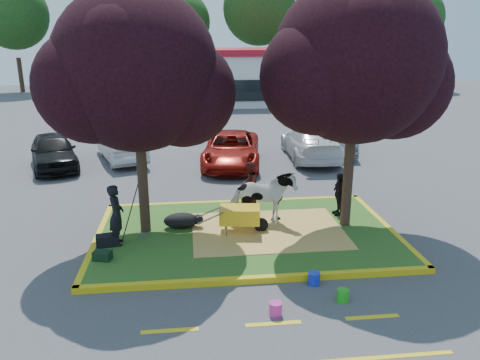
{
  "coord_description": "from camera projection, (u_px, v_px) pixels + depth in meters",
  "views": [
    {
      "loc": [
        -1.53,
        -11.96,
        5.36
      ],
      "look_at": [
        -0.12,
        0.5,
        1.5
      ],
      "focal_mm": 35.0,
      "sensor_mm": 36.0,
      "label": 1
    }
  ],
  "objects": [
    {
      "name": "ground",
      "position": [
        246.0,
        236.0,
        13.1
      ],
      "size": [
        90.0,
        90.0,
        0.0
      ],
      "primitive_type": "plane",
      "color": "#424244",
      "rests_on": "ground"
    },
    {
      "name": "median_island",
      "position": [
        246.0,
        234.0,
        13.07
      ],
      "size": [
        8.0,
        5.0,
        0.15
      ],
      "primitive_type": "cube",
      "color": "#25581B",
      "rests_on": "ground"
    },
    {
      "name": "curb_near",
      "position": [
        261.0,
        279.0,
        10.62
      ],
      "size": [
        8.3,
        0.16,
        0.15
      ],
      "primitive_type": "cube",
      "color": "gold",
      "rests_on": "ground"
    },
    {
      "name": "curb_far",
      "position": [
        237.0,
        203.0,
        15.52
      ],
      "size": [
        8.3,
        0.16,
        0.15
      ],
      "primitive_type": "cube",
      "color": "gold",
      "rests_on": "ground"
    },
    {
      "name": "curb_left",
      "position": [
        97.0,
        241.0,
        12.64
      ],
      "size": [
        0.16,
        5.3,
        0.15
      ],
      "primitive_type": "cube",
      "color": "gold",
      "rests_on": "ground"
    },
    {
      "name": "curb_right",
      "position": [
        386.0,
        227.0,
        13.51
      ],
      "size": [
        0.16,
        5.3,
        0.15
      ],
      "primitive_type": "cube",
      "color": "gold",
      "rests_on": "ground"
    },
    {
      "name": "straw_bedding",
      "position": [
        268.0,
        230.0,
        13.11
      ],
      "size": [
        4.2,
        3.0,
        0.01
      ],
      "primitive_type": "cube",
      "color": "#E3BC5D",
      "rests_on": "median_island"
    },
    {
      "name": "tree_purple_left",
      "position": [
        137.0,
        78.0,
        11.88
      ],
      "size": [
        5.06,
        4.2,
        6.51
      ],
      "color": "black",
      "rests_on": "median_island"
    },
    {
      "name": "tree_purple_right",
      "position": [
        357.0,
        68.0,
        12.24
      ],
      "size": [
        5.3,
        4.4,
        6.82
      ],
      "color": "black",
      "rests_on": "median_island"
    },
    {
      "name": "fire_lane_stripe_a",
      "position": [
        170.0,
        331.0,
        8.89
      ],
      "size": [
        1.1,
        0.12,
        0.01
      ],
      "primitive_type": "cube",
      "color": "yellow",
      "rests_on": "ground"
    },
    {
      "name": "fire_lane_stripe_b",
      "position": [
        273.0,
        324.0,
        9.11
      ],
      "size": [
        1.1,
        0.12,
        0.01
      ],
      "primitive_type": "cube",
      "color": "yellow",
      "rests_on": "ground"
    },
    {
      "name": "fire_lane_stripe_c",
      "position": [
        372.0,
        317.0,
        9.32
      ],
      "size": [
        1.1,
        0.12,
        0.01
      ],
      "primitive_type": "cube",
      "color": "yellow",
      "rests_on": "ground"
    },
    {
      "name": "retail_building",
      "position": [
        228.0,
        75.0,
        39.23
      ],
      "size": [
        20.4,
        8.4,
        4.4
      ],
      "color": "silver",
      "rests_on": "ground"
    },
    {
      "name": "treeline",
      "position": [
        212.0,
        12.0,
        46.68
      ],
      "size": [
        46.58,
        7.8,
        14.63
      ],
      "color": "black",
      "rests_on": "ground"
    },
    {
      "name": "cow",
      "position": [
        262.0,
        198.0,
        13.35
      ],
      "size": [
        1.91,
        0.98,
        1.57
      ],
      "primitive_type": "imported",
      "rotation": [
        0.0,
        0.0,
        1.64
      ],
      "color": "white",
      "rests_on": "median_island"
    },
    {
      "name": "calf",
      "position": [
        181.0,
        220.0,
        13.26
      ],
      "size": [
        1.05,
        0.68,
        0.43
      ],
      "primitive_type": "ellipsoid",
      "rotation": [
        0.0,
        0.0,
        0.12
      ],
      "color": "black",
      "rests_on": "median_island"
    },
    {
      "name": "handler",
      "position": [
        116.0,
        215.0,
        12.04
      ],
      "size": [
        0.45,
        0.63,
        1.62
      ],
      "primitive_type": "imported",
      "rotation": [
        0.0,
        0.0,
        1.69
      ],
      "color": "black",
      "rests_on": "median_island"
    },
    {
      "name": "visitor_a",
      "position": [
        249.0,
        184.0,
        14.8
      ],
      "size": [
        0.77,
        0.86,
        1.45
      ],
      "primitive_type": "imported",
      "rotation": [
        0.0,
        0.0,
        -1.95
      ],
      "color": "#4D1A16",
      "rests_on": "median_island"
    },
    {
      "name": "visitor_b",
      "position": [
        339.0,
        194.0,
        14.12
      ],
      "size": [
        0.37,
        0.79,
        1.32
      ],
      "primitive_type": "imported",
      "rotation": [
        0.0,
        0.0,
        -1.51
      ],
      "color": "black",
      "rests_on": "median_island"
    },
    {
      "name": "wheelbarrow",
      "position": [
        240.0,
        215.0,
        12.84
      ],
      "size": [
        1.98,
        0.79,
        0.74
      ],
      "rotation": [
        0.0,
        0.0,
        -0.13
      ],
      "color": "black",
      "rests_on": "median_island"
    },
    {
      "name": "gear_bag_dark",
      "position": [
        108.0,
        240.0,
        12.13
      ],
      "size": [
        0.63,
        0.41,
        0.3
      ],
      "primitive_type": "cube",
      "rotation": [
        0.0,
        0.0,
        0.17
      ],
      "color": "black",
      "rests_on": "median_island"
    },
    {
      "name": "gear_bag_green",
      "position": [
        102.0,
        256.0,
        11.36
      ],
      "size": [
        0.48,
        0.37,
        0.23
      ],
      "primitive_type": "cube",
      "rotation": [
        0.0,
        0.0,
        -0.28
      ],
      "color": "black",
      "rests_on": "median_island"
    },
    {
      "name": "bucket_green",
      "position": [
        343.0,
        295.0,
        9.85
      ],
      "size": [
        0.26,
        0.26,
        0.27
      ],
      "primitive_type": "cylinder",
      "rotation": [
        0.0,
        0.0,
        0.05
      ],
      "color": "green",
      "rests_on": "ground"
    },
    {
      "name": "bucket_pink",
      "position": [
        276.0,
        309.0,
        9.35
      ],
      "size": [
        0.27,
        0.27,
        0.28
      ],
      "primitive_type": "cylinder",
      "rotation": [
        0.0,
        0.0,
        0.03
      ],
      "color": "#CD2D95",
      "rests_on": "ground"
    },
    {
      "name": "bucket_blue",
      "position": [
        314.0,
        278.0,
        10.52
      ],
      "size": [
        0.31,
        0.31,
        0.29
      ],
      "primitive_type": "cylinder",
      "rotation": [
        0.0,
        0.0,
        -0.14
      ],
      "color": "#1830C7",
      "rests_on": "ground"
    },
    {
      "name": "car_black",
      "position": [
        53.0,
        151.0,
        19.74
      ],
      "size": [
        3.01,
        4.65,
        1.47
      ],
      "primitive_type": "imported",
      "rotation": [
        0.0,
        0.0,
        0.32
      ],
      "color": "black",
      "rests_on": "ground"
    },
    {
      "name": "car_silver",
      "position": [
        121.0,
        145.0,
        20.95
      ],
      "size": [
        2.83,
        4.57,
        1.42
      ],
      "primitive_type": "imported",
      "rotation": [
        0.0,
        0.0,
        3.47
      ],
      "color": "#B0B4B9",
      "rests_on": "ground"
    },
    {
      "name": "car_red",
      "position": [
        232.0,
        149.0,
        20.15
      ],
      "size": [
        3.03,
        5.38,
        1.42
      ],
      "primitive_type": "imported",
      "rotation": [
        0.0,
        0.0,
        -0.14
      ],
      "color": "maroon",
      "rests_on": "ground"
    },
    {
      "name": "car_white",
      "position": [
        311.0,
        142.0,
        21.27
      ],
      "size": [
        2.29,
        5.26,
        1.51
      ],
      "primitive_type": "imported",
      "rotation": [
        0.0,
        0.0,
        3.11
      ],
      "color": "silver",
      "rests_on": "ground"
    },
    {
      "name": "car_grey",
      "position": [
        335.0,
        137.0,
        22.47
      ],
      "size": [
        2.28,
        4.66,
        1.47
      ],
      "primitive_type": "imported",
      "rotation": [
        0.0,
        0.0,
        -0.17
      ],
      "color": "slate",
      "rests_on": "ground"
    }
  ]
}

